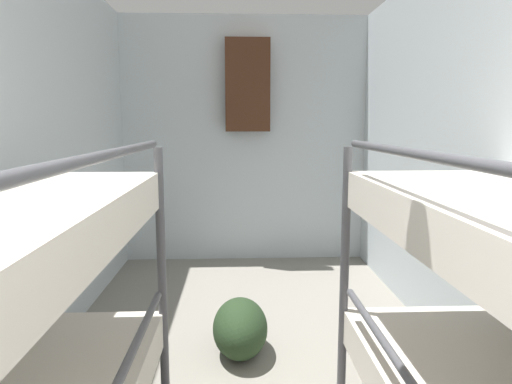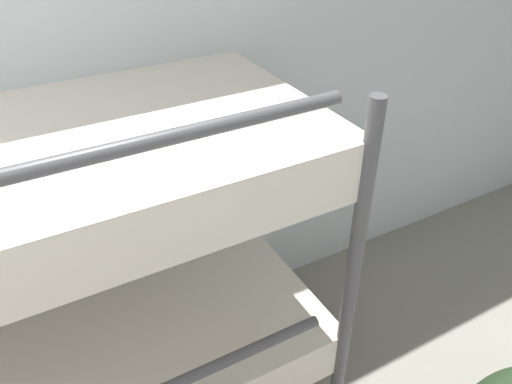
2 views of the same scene
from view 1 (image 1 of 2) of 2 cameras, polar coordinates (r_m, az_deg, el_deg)
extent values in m
cube|color=silver|center=(2.62, 28.75, 3.66)|extent=(0.06, 5.07, 2.50)
cube|color=silver|center=(4.74, -1.44, 6.43)|extent=(2.60, 0.06, 2.50)
cylinder|color=#4C4C51|center=(2.34, -11.66, -10.75)|extent=(0.04, 0.04, 1.31)
cylinder|color=#4C4C51|center=(1.31, -18.98, 4.16)|extent=(0.03, 1.61, 0.03)
cylinder|color=#4C4C51|center=(2.37, 10.98, -10.46)|extent=(0.04, 0.04, 1.31)
cylinder|color=#4C4C51|center=(1.37, 20.74, 4.23)|extent=(0.03, 1.61, 0.03)
ellipsoid|color=#23381E|center=(2.95, -1.99, -16.59)|extent=(0.34, 0.53, 0.34)
cube|color=#472819|center=(4.60, -1.05, 13.19)|extent=(0.44, 0.12, 0.90)
camera|label=2|loc=(1.51, 15.25, 21.26)|focal=35.00mm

